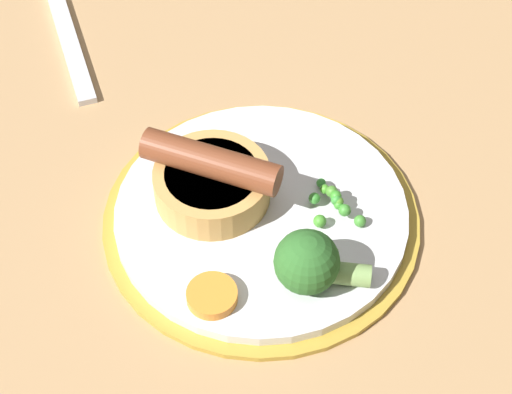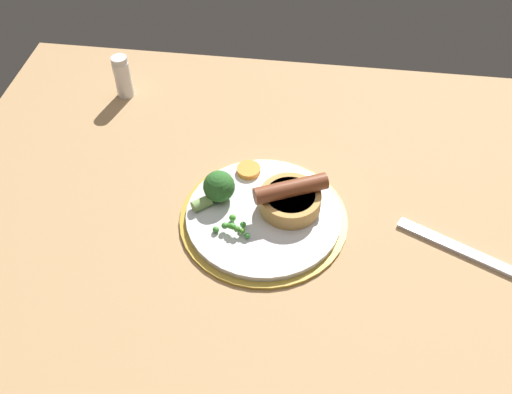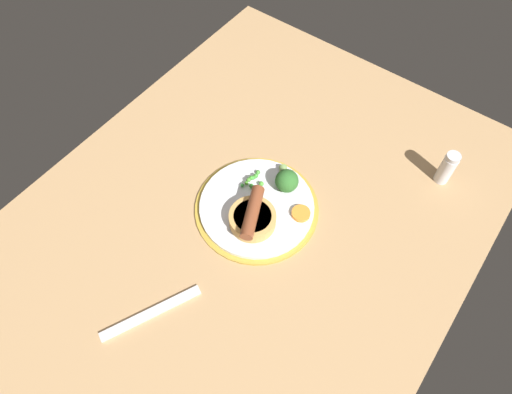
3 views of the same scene
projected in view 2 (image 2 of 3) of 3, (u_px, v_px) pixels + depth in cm
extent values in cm
cube|color=tan|center=(298.00, 230.00, 82.94)|extent=(110.00, 80.00, 3.00)
cylinder|color=#B79333|center=(264.00, 217.00, 82.28)|extent=(24.16, 24.16, 0.50)
cylinder|color=silver|center=(264.00, 215.00, 81.94)|extent=(22.23, 22.23, 1.40)
cylinder|color=tan|center=(290.00, 201.00, 81.07)|extent=(8.82, 8.82, 2.67)
cylinder|color=#33190C|center=(290.00, 195.00, 80.20)|extent=(7.06, 7.06, 0.30)
cylinder|color=brown|center=(291.00, 189.00, 79.20)|extent=(10.56, 6.57, 2.41)
sphere|color=green|center=(233.00, 227.00, 77.81)|extent=(0.86, 0.86, 0.86)
sphere|color=green|center=(229.00, 226.00, 78.27)|extent=(0.70, 0.70, 0.70)
sphere|color=#3F9033|center=(225.00, 226.00, 78.37)|extent=(0.94, 0.94, 0.94)
sphere|color=#46942A|center=(242.00, 231.00, 77.91)|extent=(0.76, 0.76, 0.76)
sphere|color=green|center=(232.00, 226.00, 78.03)|extent=(0.84, 0.84, 0.84)
sphere|color=#45962F|center=(233.00, 218.00, 79.81)|extent=(0.98, 0.98, 0.98)
sphere|color=#36852E|center=(243.00, 225.00, 78.75)|extent=(0.89, 0.89, 0.89)
sphere|color=#47892E|center=(237.00, 229.00, 77.74)|extent=(0.92, 0.92, 0.92)
sphere|color=green|center=(247.00, 235.00, 77.76)|extent=(0.74, 0.74, 0.74)
sphere|color=#4D922A|center=(230.00, 226.00, 78.07)|extent=(0.79, 0.79, 0.79)
sphere|color=#428E33|center=(216.00, 230.00, 78.61)|extent=(0.92, 0.92, 0.92)
sphere|color=#2D6628|center=(219.00, 186.00, 81.65)|extent=(4.62, 4.62, 4.62)
cylinder|color=#7A9E56|center=(202.00, 201.00, 81.77)|extent=(3.23, 3.04, 1.62)
cylinder|color=orange|center=(249.00, 170.00, 86.59)|extent=(4.88, 4.88, 0.84)
cube|color=silver|center=(460.00, 249.00, 78.28)|extent=(16.96, 9.12, 0.60)
cylinder|color=silver|center=(123.00, 79.00, 99.58)|extent=(2.90, 2.90, 6.82)
cylinder|color=silver|center=(119.00, 60.00, 96.70)|extent=(2.76, 2.76, 1.00)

